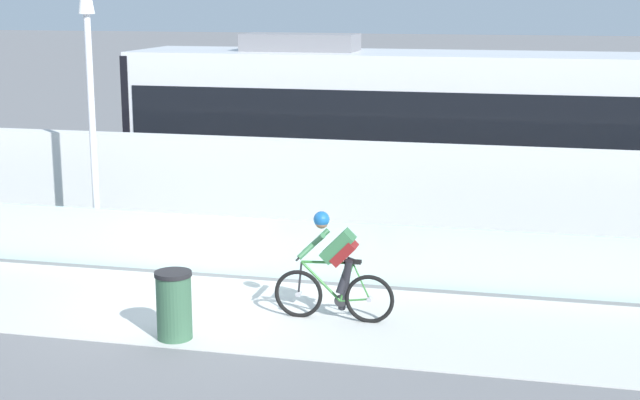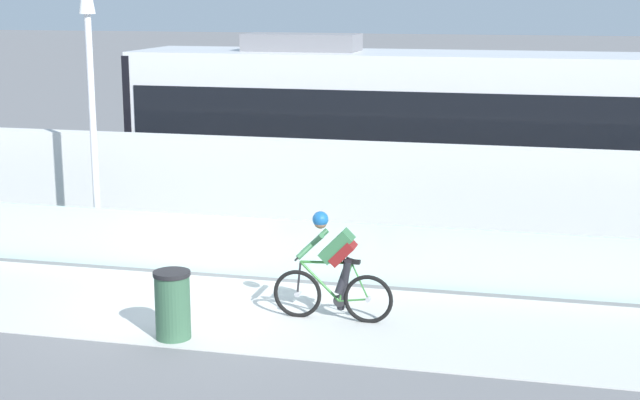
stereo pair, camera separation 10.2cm
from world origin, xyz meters
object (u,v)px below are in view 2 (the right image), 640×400
(cyclist_on_bike, at_px, (333,268))
(tram, at_px, (393,127))
(lamp_post_antenna, at_px, (90,74))
(trash_bin, at_px, (173,305))

(cyclist_on_bike, bearing_deg, tram, 92.49)
(cyclist_on_bike, height_order, lamp_post_antenna, lamp_post_antenna)
(cyclist_on_bike, relative_size, lamp_post_antenna, 0.34)
(tram, height_order, trash_bin, tram)
(cyclist_on_bike, xyz_separation_m, trash_bin, (-1.96, -1.25, -0.30))
(cyclist_on_bike, bearing_deg, lamp_post_antenna, 155.70)
(lamp_post_antenna, bearing_deg, cyclist_on_bike, -24.30)
(tram, distance_m, trash_bin, 8.39)
(tram, distance_m, lamp_post_antenna, 6.63)
(tram, relative_size, trash_bin, 11.52)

